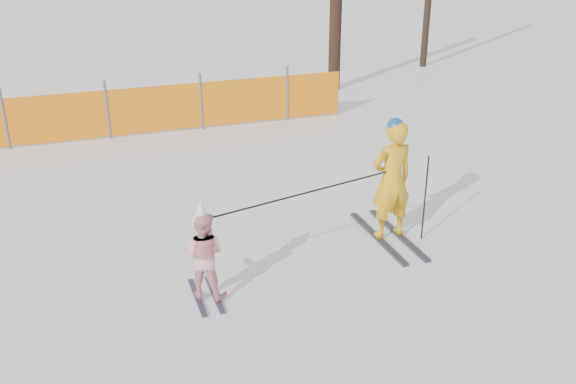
{
  "coord_description": "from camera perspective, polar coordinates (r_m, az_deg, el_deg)",
  "views": [
    {
      "loc": [
        -2.58,
        -6.9,
        4.4
      ],
      "look_at": [
        0.0,
        0.5,
        1.0
      ],
      "focal_mm": 40.0,
      "sensor_mm": 36.0,
      "label": 1
    }
  ],
  "objects": [
    {
      "name": "child",
      "position": [
        7.89,
        -7.52,
        -5.52
      ],
      "size": [
        0.69,
        0.88,
        1.32
      ],
      "color": "black",
      "rests_on": "ground"
    },
    {
      "name": "ski_poles",
      "position": [
        8.66,
        5.23,
        -0.26
      ],
      "size": [
        3.24,
        0.66,
        1.3
      ],
      "color": "black",
      "rests_on": "ground"
    },
    {
      "name": "adult",
      "position": [
        9.26,
        9.2,
        1.04
      ],
      "size": [
        0.67,
        1.73,
        1.84
      ],
      "color": "black",
      "rests_on": "ground"
    },
    {
      "name": "ground",
      "position": [
        8.58,
        1.11,
        -7.4
      ],
      "size": [
        120.0,
        120.0,
        0.0
      ],
      "primitive_type": "plane",
      "color": "white",
      "rests_on": "ground"
    }
  ]
}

